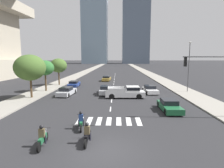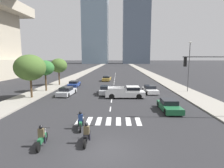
# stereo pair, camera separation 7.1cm
# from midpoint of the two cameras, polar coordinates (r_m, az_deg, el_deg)

# --- Properties ---
(ground_plane) EXTENTS (800.00, 800.00, 0.00)m
(ground_plane) POSITION_cam_midpoint_polar(r_m,az_deg,el_deg) (12.29, -2.31, -19.70)
(ground_plane) COLOR #28282B
(sidewalk_east) EXTENTS (4.00, 260.00, 0.15)m
(sidewalk_east) POSITION_cam_midpoint_polar(r_m,az_deg,el_deg) (42.78, 17.08, 0.16)
(sidewalk_east) COLOR gray
(sidewalk_east) RESTS_ON ground
(sidewalk_west) EXTENTS (4.00, 260.00, 0.15)m
(sidewalk_west) POSITION_cam_midpoint_polar(r_m,az_deg,el_deg) (43.22, -15.86, 0.29)
(sidewalk_west) COLOR gray
(sidewalk_west) RESTS_ON ground
(crosswalk_near) EXTENTS (5.85, 2.20, 0.01)m
(crosswalk_near) POSITION_cam_midpoint_polar(r_m,az_deg,el_deg) (17.16, -1.08, -11.39)
(crosswalk_near) COLOR silver
(crosswalk_near) RESTS_ON ground
(lane_divider_center) EXTENTS (0.14, 50.00, 0.01)m
(lane_divider_center) POSITION_cam_midpoint_polar(r_m,az_deg,el_deg) (44.53, 0.61, 0.73)
(lane_divider_center) COLOR silver
(lane_divider_center) RESTS_ON ground
(motorcycle_lead) EXTENTS (0.71, 2.18, 1.49)m
(motorcycle_lead) POSITION_cam_midpoint_polar(r_m,az_deg,el_deg) (15.49, -9.68, -11.41)
(motorcycle_lead) COLOR black
(motorcycle_lead) RESTS_ON ground
(motorcycle_trailing) EXTENTS (0.70, 2.13, 1.49)m
(motorcycle_trailing) POSITION_cam_midpoint_polar(r_m,az_deg,el_deg) (13.26, -20.86, -15.28)
(motorcycle_trailing) COLOR black
(motorcycle_trailing) RESTS_ON ground
(motorcycle_third) EXTENTS (0.70, 2.12, 1.49)m
(motorcycle_third) POSITION_cam_midpoint_polar(r_m,az_deg,el_deg) (12.99, -7.77, -15.31)
(motorcycle_third) COLOR black
(motorcycle_third) RESTS_ON ground
(pickup_truck) EXTENTS (5.64, 2.18, 1.67)m
(pickup_truck) POSITION_cam_midpoint_polar(r_m,az_deg,el_deg) (26.65, 4.55, -2.55)
(pickup_truck) COLOR silver
(pickup_truck) RESTS_ON ground
(sedan_silver_0) EXTENTS (2.15, 4.80, 1.28)m
(sedan_silver_0) POSITION_cam_midpoint_polar(r_m,az_deg,el_deg) (29.29, -13.94, -2.23)
(sedan_silver_0) COLOR #B7BABF
(sedan_silver_0) RESTS_ON ground
(sedan_gold_1) EXTENTS (2.15, 4.82, 1.22)m
(sedan_gold_1) POSITION_cam_midpoint_polar(r_m,az_deg,el_deg) (46.19, -1.75, 1.70)
(sedan_gold_1) COLOR #B28E38
(sedan_gold_1) RESTS_ON ground
(sedan_green_2) EXTENTS (1.87, 4.45, 1.24)m
(sedan_green_2) POSITION_cam_midpoint_polar(r_m,az_deg,el_deg) (21.12, 17.22, -6.40)
(sedan_green_2) COLOR #1E6038
(sedan_green_2) RESTS_ON ground
(sedan_blue_3) EXTENTS (1.83, 4.55, 1.21)m
(sedan_blue_3) POSITION_cam_midpoint_polar(r_m,az_deg,el_deg) (37.47, -11.71, 0.02)
(sedan_blue_3) COLOR navy
(sedan_blue_3) RESTS_ON ground
(sedan_white_4) EXTENTS (2.12, 4.42, 1.24)m
(sedan_white_4) POSITION_cam_midpoint_polar(r_m,az_deg,el_deg) (30.81, 11.61, -1.69)
(sedan_white_4) COLOR silver
(sedan_white_4) RESTS_ON ground
(sedan_silver_5) EXTENTS (1.77, 4.41, 1.33)m
(sedan_silver_5) POSITION_cam_midpoint_polar(r_m,az_deg,el_deg) (29.44, -2.12, -1.90)
(sedan_silver_5) COLOR #B7BABF
(sedan_silver_5) RESTS_ON ground
(traffic_signal_near) EXTENTS (4.78, 0.28, 6.07)m
(traffic_signal_near) POSITION_cam_midpoint_polar(r_m,az_deg,el_deg) (19.58, 28.62, 2.97)
(traffic_signal_near) COLOR #333335
(traffic_signal_near) RESTS_ON sidewalk_east
(street_lamp_east) EXTENTS (0.50, 0.24, 8.15)m
(street_lamp_east) POSITION_cam_midpoint_polar(r_m,az_deg,el_deg) (32.90, 22.62, 5.93)
(street_lamp_east) COLOR #3F3F42
(street_lamp_east) RESTS_ON sidewalk_east
(street_tree_nearest) EXTENTS (4.25, 4.25, 6.03)m
(street_tree_nearest) POSITION_cam_midpoint_polar(r_m,az_deg,el_deg) (28.13, -24.11, 4.63)
(street_tree_nearest) COLOR #4C3823
(street_tree_nearest) RESTS_ON sidewalk_west
(street_tree_second) EXTENTS (2.96, 2.96, 5.16)m
(street_tree_second) POSITION_cam_midpoint_polar(r_m,az_deg,el_deg) (33.05, -20.06, 4.68)
(street_tree_second) COLOR #4C3823
(street_tree_second) RESTS_ON sidewalk_west
(street_tree_third) EXTENTS (3.42, 3.42, 5.45)m
(street_tree_third) POSITION_cam_midpoint_polar(r_m,az_deg,el_deg) (39.81, -16.26, 5.49)
(street_tree_third) COLOR #4C3823
(street_tree_third) RESTS_ON sidewalk_west
(office_tower_center_skyline) EXTENTS (25.71, 20.39, 77.02)m
(office_tower_center_skyline) POSITION_cam_midpoint_polar(r_m,az_deg,el_deg) (190.49, 7.29, 17.80)
(office_tower_center_skyline) COLOR slate
(office_tower_center_skyline) RESTS_ON ground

